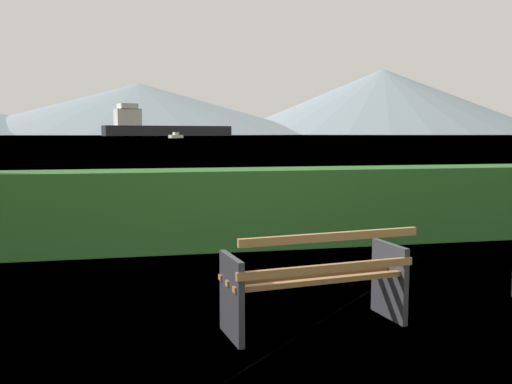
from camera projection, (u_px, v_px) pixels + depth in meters
ground_plane at (313, 326)px, 4.74m from camera, size 1400.00×1400.00×0.00m
water_surface at (141, 136)px, 303.66m from camera, size 620.00×620.00×0.00m
park_bench at (317, 280)px, 4.64m from camera, size 1.62×0.78×0.87m
hedge_row at (240, 208)px, 8.08m from camera, size 13.11×0.88×1.13m
cargo_ship_large at (159, 127)px, 313.01m from camera, size 74.09×30.87×17.65m
fishing_boat_near at (176, 136)px, 177.54m from camera, size 4.86×4.12×1.93m
distant_hills at (175, 107)px, 584.11m from camera, size 896.52×424.58×73.89m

